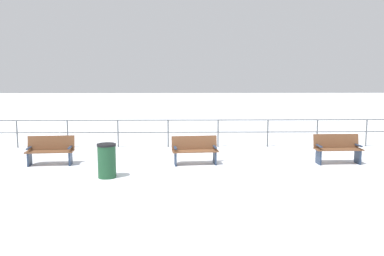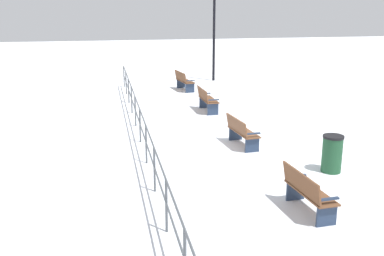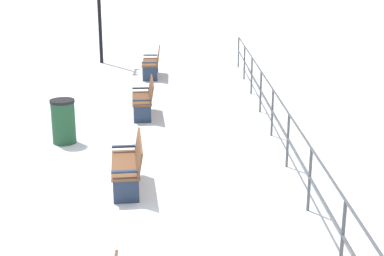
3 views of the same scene
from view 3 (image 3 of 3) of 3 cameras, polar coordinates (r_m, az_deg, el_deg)
ground_plane at (r=10.33m, az=-6.33°, el=-5.88°), size 80.00×80.00×0.00m
bench_nearest at (r=19.01m, az=-3.87°, el=6.49°), size 0.60×1.54×0.93m
bench_second at (r=14.54m, az=-4.66°, el=3.00°), size 0.64×1.50×0.91m
bench_third at (r=10.17m, az=-6.16°, el=-3.49°), size 0.68×1.51×0.89m
waterfront_railing at (r=10.23m, az=10.43°, el=-1.94°), size 0.05×21.45×1.08m
trash_bin at (r=12.74m, az=-12.55°, el=0.64°), size 0.53×0.53×0.96m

